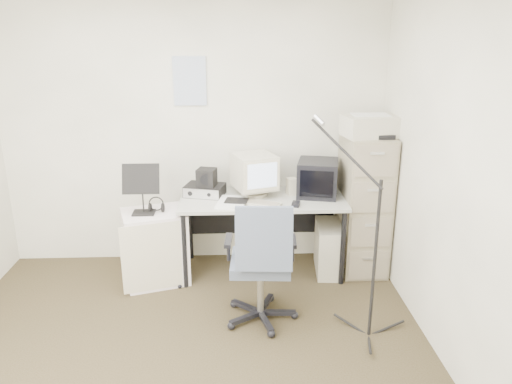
{
  "coord_description": "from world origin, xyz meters",
  "views": [
    {
      "loc": [
        0.39,
        -2.87,
        2.19
      ],
      "look_at": [
        0.55,
        0.95,
        0.95
      ],
      "focal_mm": 35.0,
      "sensor_mm": 36.0,
      "label": 1
    }
  ],
  "objects_px": {
    "office_chair": "(260,261)",
    "side_cart": "(155,247)",
    "filing_cabinet": "(364,204)",
    "desk": "(262,235)"
  },
  "relations": [
    {
      "from": "office_chair",
      "to": "side_cart",
      "type": "xyz_separation_m",
      "value": [
        -0.91,
        0.68,
        -0.17
      ]
    },
    {
      "from": "office_chair",
      "to": "side_cart",
      "type": "bearing_deg",
      "value": 146.82
    },
    {
      "from": "filing_cabinet",
      "to": "office_chair",
      "type": "relative_size",
      "value": 1.28
    },
    {
      "from": "filing_cabinet",
      "to": "desk",
      "type": "xyz_separation_m",
      "value": [
        -0.95,
        -0.03,
        -0.29
      ]
    },
    {
      "from": "filing_cabinet",
      "to": "office_chair",
      "type": "xyz_separation_m",
      "value": [
        -1.01,
        -0.88,
        -0.14
      ]
    },
    {
      "from": "office_chair",
      "to": "side_cart",
      "type": "distance_m",
      "value": 1.15
    },
    {
      "from": "filing_cabinet",
      "to": "office_chair",
      "type": "bearing_deg",
      "value": -139.08
    },
    {
      "from": "filing_cabinet",
      "to": "office_chair",
      "type": "height_order",
      "value": "filing_cabinet"
    },
    {
      "from": "side_cart",
      "to": "office_chair",
      "type": "bearing_deg",
      "value": -53.63
    },
    {
      "from": "desk",
      "to": "office_chair",
      "type": "bearing_deg",
      "value": -94.09
    }
  ]
}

